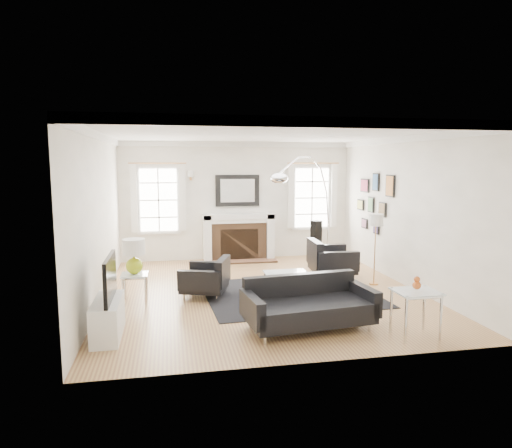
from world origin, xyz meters
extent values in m
plane|color=#925D3D|center=(0.00, 0.00, 0.00)|extent=(6.00, 6.00, 0.00)
cube|color=white|center=(0.00, 3.00, 1.40)|extent=(5.50, 0.04, 2.80)
cube|color=white|center=(0.00, -3.00, 1.40)|extent=(5.50, 0.04, 2.80)
cube|color=white|center=(-2.75, 0.00, 1.40)|extent=(0.04, 6.00, 2.80)
cube|color=white|center=(2.75, 0.00, 1.40)|extent=(0.04, 6.00, 2.80)
cube|color=white|center=(0.00, 0.00, 2.80)|extent=(5.50, 6.00, 0.02)
cube|color=white|center=(0.00, 0.00, 2.74)|extent=(5.50, 6.00, 0.12)
cube|color=white|center=(-0.75, 2.80, 0.55)|extent=(0.18, 0.38, 1.10)
cube|color=white|center=(0.75, 2.80, 0.55)|extent=(0.18, 0.38, 1.10)
cube|color=white|center=(0.00, 2.80, 1.05)|extent=(1.70, 0.38, 0.12)
cube|color=white|center=(0.00, 2.80, 0.95)|extent=(1.50, 0.34, 0.10)
cube|color=brown|center=(0.00, 2.82, 0.45)|extent=(1.30, 0.30, 0.90)
cube|color=black|center=(0.00, 2.72, 0.38)|extent=(0.90, 0.10, 0.76)
cube|color=brown|center=(0.00, 2.55, 0.02)|extent=(1.70, 0.50, 0.04)
cube|color=black|center=(0.00, 2.96, 1.65)|extent=(1.05, 0.06, 0.75)
cube|color=white|center=(0.00, 2.92, 1.65)|extent=(0.82, 0.02, 0.55)
cube|color=white|center=(-1.85, 2.97, 1.45)|extent=(1.00, 0.05, 1.60)
cube|color=white|center=(-1.85, 2.94, 1.45)|extent=(0.84, 0.02, 1.44)
cube|color=white|center=(-2.40, 2.87, 1.50)|extent=(0.14, 0.05, 1.55)
cube|color=white|center=(-1.30, 2.87, 1.50)|extent=(0.14, 0.05, 1.55)
cube|color=white|center=(1.85, 2.97, 1.45)|extent=(1.00, 0.05, 1.60)
cube|color=white|center=(1.85, 2.94, 1.45)|extent=(0.84, 0.02, 1.44)
cube|color=white|center=(1.30, 2.87, 1.50)|extent=(0.14, 0.05, 1.55)
cube|color=white|center=(2.40, 2.87, 1.50)|extent=(0.14, 0.05, 1.55)
cube|color=black|center=(2.72, 0.60, 1.85)|extent=(0.03, 0.34, 0.44)
cube|color=#C87935|center=(2.70, 0.60, 1.85)|extent=(0.01, 0.29, 0.39)
cube|color=black|center=(2.72, 1.25, 1.90)|extent=(0.03, 0.28, 0.38)
cube|color=#335C8E|center=(2.70, 1.25, 1.90)|extent=(0.01, 0.23, 0.33)
cube|color=black|center=(2.72, 1.80, 1.80)|extent=(0.03, 0.40, 0.30)
cube|color=#B73859|center=(2.70, 1.80, 1.80)|extent=(0.01, 0.35, 0.25)
cube|color=black|center=(2.72, 0.90, 1.35)|extent=(0.03, 0.30, 0.30)
cube|color=olive|center=(2.70, 0.90, 1.35)|extent=(0.01, 0.25, 0.25)
cube|color=black|center=(2.72, 1.45, 1.40)|extent=(0.03, 0.26, 0.34)
cube|color=#589056|center=(2.70, 1.45, 1.40)|extent=(0.01, 0.21, 0.29)
cube|color=black|center=(2.72, 2.00, 1.35)|extent=(0.03, 0.32, 0.24)
cube|color=#BEB851|center=(2.70, 2.00, 1.35)|extent=(0.01, 0.27, 0.19)
cube|color=black|center=(2.72, 1.15, 0.95)|extent=(0.03, 0.24, 0.30)
cube|color=#493163|center=(2.70, 1.15, 0.95)|extent=(0.01, 0.19, 0.25)
cube|color=black|center=(2.72, 1.75, 0.95)|extent=(0.03, 0.28, 0.22)
cube|color=#94566E|center=(2.70, 1.75, 0.95)|extent=(0.01, 0.23, 0.17)
cube|color=white|center=(-2.45, -1.70, 0.25)|extent=(0.35, 1.00, 0.50)
cube|color=black|center=(-2.40, -1.70, 0.80)|extent=(0.05, 1.00, 0.58)
cube|color=black|center=(0.44, -0.23, 0.01)|extent=(3.06, 2.61, 0.01)
cube|color=black|center=(0.27, -1.97, 0.27)|extent=(1.79, 1.00, 0.28)
cube|color=black|center=(0.23, -1.61, 0.47)|extent=(1.71, 0.33, 0.47)
cube|color=black|center=(-0.56, -2.06, 0.38)|extent=(0.23, 0.82, 0.36)
cube|color=black|center=(1.10, -1.87, 0.38)|extent=(0.23, 0.82, 0.36)
cube|color=black|center=(-1.04, -0.08, 0.25)|extent=(0.92, 0.92, 0.27)
cube|color=black|center=(-0.73, -0.18, 0.45)|extent=(0.35, 0.73, 0.45)
cube|color=black|center=(-0.92, 0.27, 0.36)|extent=(0.72, 0.34, 0.34)
cube|color=black|center=(-1.15, -0.42, 0.36)|extent=(0.72, 0.34, 0.34)
cube|color=black|center=(1.60, 0.77, 0.29)|extent=(0.86, 0.86, 0.31)
cube|color=black|center=(1.24, 0.79, 0.51)|extent=(0.19, 0.82, 0.51)
cube|color=black|center=(1.58, 0.36, 0.41)|extent=(0.82, 0.17, 0.39)
cube|color=black|center=(1.63, 1.17, 0.41)|extent=(0.82, 0.17, 0.39)
cube|color=silver|center=(0.44, -0.16, 0.34)|extent=(0.78, 0.78, 0.02)
cylinder|color=silver|center=(0.09, -0.51, 0.17)|extent=(0.04, 0.04, 0.35)
cylinder|color=silver|center=(0.78, -0.51, 0.17)|extent=(0.04, 0.04, 0.35)
cylinder|color=silver|center=(0.09, 0.18, 0.17)|extent=(0.04, 0.04, 0.35)
cylinder|color=silver|center=(0.78, 0.18, 0.17)|extent=(0.04, 0.04, 0.35)
cube|color=silver|center=(-2.20, -0.21, 0.47)|extent=(0.44, 0.44, 0.02)
cylinder|color=silver|center=(-2.38, -0.39, 0.24)|extent=(0.04, 0.04, 0.48)
cylinder|color=silver|center=(-2.02, -0.39, 0.24)|extent=(0.04, 0.04, 0.48)
cylinder|color=silver|center=(-2.38, -0.03, 0.24)|extent=(0.04, 0.04, 0.48)
cylinder|color=silver|center=(-2.02, -0.03, 0.24)|extent=(0.04, 0.04, 0.48)
cube|color=silver|center=(1.57, -2.48, 0.62)|extent=(0.57, 0.48, 0.02)
cylinder|color=silver|center=(1.33, -2.68, 0.31)|extent=(0.04, 0.04, 0.63)
cylinder|color=silver|center=(1.82, -2.68, 0.31)|extent=(0.04, 0.04, 0.63)
cylinder|color=silver|center=(1.33, -2.28, 0.31)|extent=(0.04, 0.04, 0.63)
cylinder|color=silver|center=(1.82, -2.28, 0.31)|extent=(0.04, 0.04, 0.63)
sphere|color=#9FB416|center=(-2.20, -0.21, 0.62)|extent=(0.27, 0.27, 0.27)
cylinder|color=#9FB416|center=(-2.20, -0.21, 0.75)|extent=(0.04, 0.04, 0.11)
cylinder|color=white|center=(-2.20, -0.21, 0.94)|extent=(0.37, 0.37, 0.26)
sphere|color=#BC4F18|center=(1.57, -2.48, 0.70)|extent=(0.11, 0.11, 0.11)
sphere|color=#BC4F18|center=(1.57, -2.48, 0.78)|extent=(0.08, 0.08, 0.08)
cube|color=silver|center=(1.98, 2.09, 0.11)|extent=(0.26, 0.42, 0.21)
ellipsoid|color=silver|center=(0.50, 0.82, 2.01)|extent=(0.36, 0.36, 0.22)
cylinder|color=#C78745|center=(2.20, 0.10, 0.01)|extent=(0.17, 0.17, 0.03)
cylinder|color=#C78745|center=(2.20, 0.10, 0.60)|extent=(0.02, 0.02, 1.20)
cylinder|color=white|center=(2.20, 0.10, 1.24)|extent=(0.27, 0.27, 0.22)
cube|color=black|center=(1.72, 2.18, 0.49)|extent=(0.24, 0.24, 0.98)
camera|label=1|loc=(-1.61, -7.82, 2.30)|focal=32.00mm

